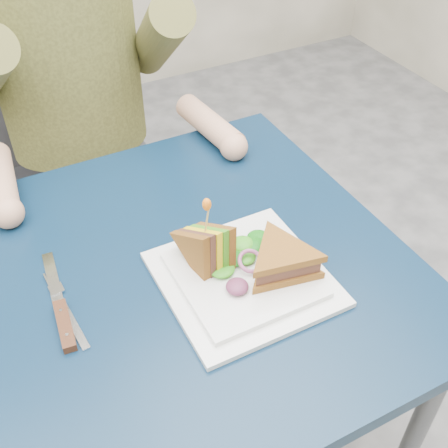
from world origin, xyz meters
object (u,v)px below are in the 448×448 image
sandwich_flat (282,260)px  sandwich_upright (208,249)px  chair (77,147)px  table (183,297)px  fork (67,310)px  diner (62,30)px  plate (243,277)px  knife (62,316)px

sandwich_flat → sandwich_upright: 0.12m
chair → sandwich_flat: (0.13, -0.83, 0.23)m
table → fork: fork is taller
diner → plate: diner is taller
table → knife: (-0.21, -0.02, 0.09)m
chair → plate: (0.08, -0.81, 0.20)m
chair → sandwich_flat: bearing=-81.0°
diner → knife: size_ratio=3.36×
knife → fork: bearing=51.7°
diner → fork: 0.68m
diner → sandwich_flat: 0.75m
sandwich_upright → chair: bearing=92.7°
plate → knife: plate is taller
diner → table: bearing=-90.0°
plate → knife: 0.29m
diner → sandwich_flat: bearing=-79.6°
table → sandwich_flat: 0.21m
plate → knife: (-0.28, 0.06, -0.00)m
chair → sandwich_upright: bearing=-87.3°
plate → sandwich_upright: 0.08m
sandwich_flat → chair: bearing=99.0°
table → chair: 0.74m
diner → sandwich_flat: (0.13, -0.72, -0.14)m
chair → diner: diner is taller
table → sandwich_upright: size_ratio=5.74×
diner → sandwich_upright: (0.04, -0.65, -0.13)m
sandwich_flat → sandwich_upright: size_ratio=1.27×
chair → plate: 0.84m
fork → knife: size_ratio=0.81×
diner → sandwich_upright: 0.67m
chair → knife: bearing=-105.4°
plate → table: bearing=134.7°
sandwich_upright → fork: (-0.23, 0.03, -0.05)m
plate → knife: bearing=168.3°
diner → sandwich_upright: diner is taller
table → sandwich_flat: size_ratio=4.53×
plate → sandwich_upright: sandwich_upright is taller
sandwich_upright → diner: bearing=93.1°
table → knife: bearing=-174.7°
plate → sandwich_flat: 0.07m
knife → diner: bearing=72.0°
table → diner: bearing=90.0°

